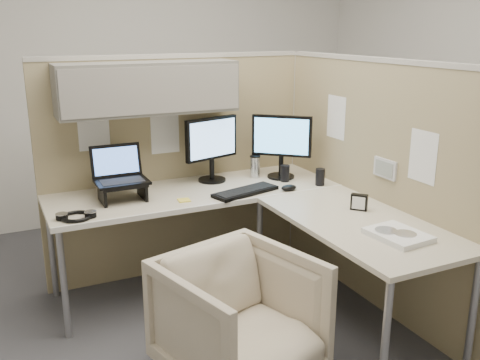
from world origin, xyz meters
name	(u,v)px	position (x,y,z in m)	size (l,w,h in m)	color
ground	(243,317)	(0.00, 0.00, 0.00)	(4.50, 4.50, 0.00)	#3B3B40
partition_back	(165,131)	(-0.22, 0.83, 1.10)	(2.00, 0.36, 1.63)	tan
partition_right	(369,182)	(0.90, -0.07, 0.82)	(0.07, 2.03, 1.63)	tan
desk	(252,209)	(0.12, 0.13, 0.69)	(2.00, 1.98, 0.73)	beige
office_chair	(240,313)	(-0.27, -0.52, 0.37)	(0.72, 0.67, 0.74)	#BDB596
monitor_left	(212,144)	(0.09, 0.69, 1.00)	(0.43, 0.20, 0.47)	black
monitor_right	(282,141)	(0.58, 0.56, 1.00)	(0.35, 0.32, 0.47)	black
laptop_station	(121,180)	(-0.61, 0.55, 0.86)	(0.33, 0.28, 0.34)	black
keyboard	(245,192)	(0.17, 0.32, 0.74)	(0.47, 0.16, 0.02)	black
mouse	(289,188)	(0.47, 0.25, 0.75)	(0.11, 0.07, 0.04)	black
travel_mug	(255,166)	(0.42, 0.65, 0.81)	(0.08, 0.08, 0.17)	silver
soda_can_green	(320,177)	(0.74, 0.27, 0.79)	(0.07, 0.07, 0.12)	black
soda_can_silver	(285,173)	(0.56, 0.46, 0.79)	(0.07, 0.07, 0.12)	black
sticky_note_a	(184,200)	(-0.26, 0.34, 0.73)	(0.08, 0.08, 0.01)	yellow
sticky_note_b	(232,195)	(0.07, 0.30, 0.73)	(0.08, 0.08, 0.01)	yellow
headphones	(76,216)	(-0.94, 0.30, 0.74)	(0.23, 0.22, 0.03)	black
paper_stack	(398,235)	(0.56, -0.74, 0.75)	(0.27, 0.33, 0.03)	white
desk_clock	(359,202)	(0.65, -0.29, 0.78)	(0.10, 0.10, 0.10)	black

